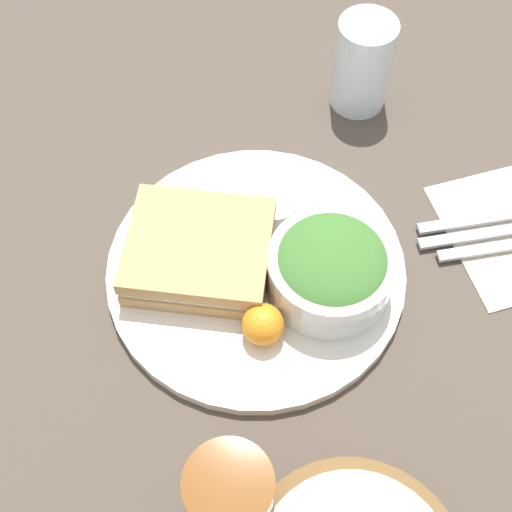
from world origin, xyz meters
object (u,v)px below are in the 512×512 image
at_px(drink_glass, 231,504).
at_px(plate, 256,270).
at_px(water_glass, 363,64).
at_px(salad_bowl, 331,268).
at_px(sandwich, 199,251).
at_px(dressing_cup, 275,209).
at_px(fork, 508,215).

bearing_deg(drink_glass, plate, -111.29).
bearing_deg(water_glass, salad_bowl, 62.60).
relative_size(sandwich, salad_bowl, 1.44).
distance_m(drink_glass, water_glass, 0.50).
distance_m(sandwich, water_glass, 0.29).
bearing_deg(dressing_cup, sandwich, 19.17).
bearing_deg(fork, plate, -176.26).
height_order(sandwich, salad_bowl, salad_bowl).
xyz_separation_m(salad_bowl, drink_glass, (0.15, 0.18, 0.02)).
distance_m(fork, water_glass, 0.23).
bearing_deg(drink_glass, salad_bowl, -129.07).
height_order(dressing_cup, water_glass, water_glass).
xyz_separation_m(plate, fork, (-0.28, 0.01, -0.00)).
relative_size(salad_bowl, fork, 0.61).
height_order(dressing_cup, drink_glass, drink_glass).
bearing_deg(water_glass, drink_glass, 57.11).
xyz_separation_m(sandwich, dressing_cup, (-0.09, -0.03, -0.01)).
relative_size(fork, water_glass, 1.76).
relative_size(plate, fork, 1.52).
relative_size(drink_glass, water_glass, 1.16).
bearing_deg(drink_glass, fork, -149.66).
bearing_deg(dressing_cup, fork, 165.02).
distance_m(salad_bowl, dressing_cup, 0.10).
height_order(plate, sandwich, sandwich).
xyz_separation_m(plate, drink_glass, (0.09, 0.23, 0.06)).
relative_size(salad_bowl, water_glass, 1.08).
xyz_separation_m(dressing_cup, drink_glass, (0.12, 0.28, 0.04)).
bearing_deg(water_glass, fork, 113.81).
bearing_deg(salad_bowl, fork, -172.33).
distance_m(dressing_cup, water_glass, 0.21).
xyz_separation_m(plate, sandwich, (0.05, -0.02, 0.03)).
relative_size(sandwich, fork, 0.88).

